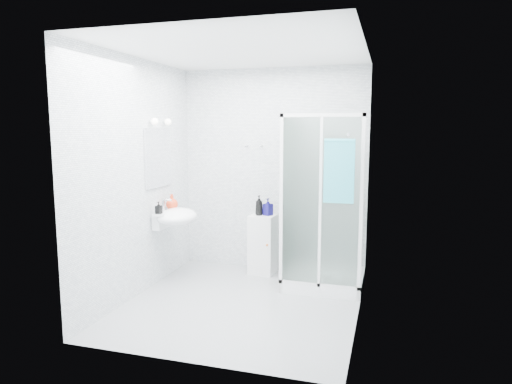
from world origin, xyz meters
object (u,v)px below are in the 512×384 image
(wall_basin, at_px, (175,217))
(shampoo_bottle_b, at_px, (268,207))
(shower_enclosure, at_px, (317,249))
(hand_towel, at_px, (339,170))
(soap_dispenser_black, at_px, (159,208))
(storage_cabinet, at_px, (263,244))
(shampoo_bottle_a, at_px, (259,205))
(soap_dispenser_orange, at_px, (172,202))

(wall_basin, distance_m, shampoo_bottle_b, 1.16)
(shower_enclosure, distance_m, hand_towel, 1.09)
(soap_dispenser_black, bearing_deg, shower_enclosure, 15.99)
(wall_basin, relative_size, storage_cabinet, 0.74)
(storage_cabinet, xyz_separation_m, shampoo_bottle_a, (-0.05, -0.02, 0.50))
(shampoo_bottle_a, relative_size, soap_dispenser_black, 1.80)
(shower_enclosure, bearing_deg, hand_towel, -55.48)
(wall_basin, height_order, soap_dispenser_orange, soap_dispenser_orange)
(storage_cabinet, xyz_separation_m, hand_towel, (1.01, -0.69, 1.04))
(shower_enclosure, relative_size, shampoo_bottle_b, 9.28)
(soap_dispenser_orange, bearing_deg, shampoo_bottle_a, 25.76)
(hand_towel, bearing_deg, soap_dispenser_orange, 174.29)
(soap_dispenser_orange, bearing_deg, hand_towel, -5.71)
(wall_basin, relative_size, soap_dispenser_black, 3.99)
(wall_basin, distance_m, storage_cabinet, 1.18)
(shampoo_bottle_b, bearing_deg, wall_basin, -147.94)
(storage_cabinet, distance_m, shampoo_bottle_b, 0.49)
(shower_enclosure, distance_m, storage_cabinet, 0.79)
(hand_towel, distance_m, shampoo_bottle_a, 1.36)
(shower_enclosure, bearing_deg, soap_dispenser_orange, -173.54)
(hand_towel, height_order, soap_dispenser_black, hand_towel)
(soap_dispenser_orange, bearing_deg, shower_enclosure, 6.46)
(storage_cabinet, xyz_separation_m, soap_dispenser_black, (-1.03, -0.80, 0.55))
(storage_cabinet, relative_size, shampoo_bottle_b, 3.51)
(hand_towel, bearing_deg, shower_enclosure, 124.52)
(shower_enclosure, relative_size, storage_cabinet, 2.64)
(shampoo_bottle_a, xyz_separation_m, shampoo_bottle_b, (0.11, 0.03, -0.02))
(shower_enclosure, relative_size, soap_dispenser_black, 14.26)
(shower_enclosure, xyz_separation_m, wall_basin, (-1.66, -0.32, 0.35))
(shampoo_bottle_b, distance_m, soap_dispenser_black, 1.36)
(wall_basin, xyz_separation_m, storage_cabinet, (0.92, 0.61, -0.42))
(storage_cabinet, bearing_deg, shower_enclosure, -17.29)
(shampoo_bottle_a, bearing_deg, hand_towel, -32.40)
(storage_cabinet, height_order, hand_towel, hand_towel)
(shower_enclosure, xyz_separation_m, hand_towel, (0.28, -0.40, 0.97))
(shower_enclosure, xyz_separation_m, soap_dispenser_orange, (-1.75, -0.20, 0.51))
(storage_cabinet, xyz_separation_m, shampoo_bottle_b, (0.06, 0.01, 0.49))
(wall_basin, xyz_separation_m, soap_dispenser_orange, (-0.10, 0.12, 0.16))
(soap_dispenser_black, bearing_deg, storage_cabinet, 37.73)
(hand_towel, bearing_deg, shampoo_bottle_a, 147.60)
(shampoo_bottle_a, height_order, soap_dispenser_orange, soap_dispenser_orange)
(shampoo_bottle_a, bearing_deg, shower_enclosure, -19.06)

